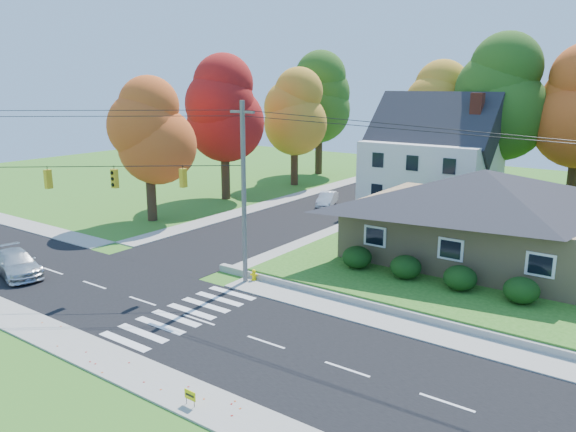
% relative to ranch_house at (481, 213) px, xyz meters
% --- Properties ---
extents(ground, '(120.00, 120.00, 0.00)m').
position_rel_ranch_house_xyz_m(ground, '(-8.00, -16.00, -3.27)').
color(ground, '#3D7923').
extents(road_main, '(90.00, 8.00, 0.02)m').
position_rel_ranch_house_xyz_m(road_main, '(-8.00, -16.00, -3.26)').
color(road_main, black).
rests_on(road_main, ground).
extents(road_cross, '(8.00, 44.00, 0.02)m').
position_rel_ranch_house_xyz_m(road_cross, '(-16.00, 10.00, -3.25)').
color(road_cross, black).
rests_on(road_cross, ground).
extents(sidewalk_north, '(90.00, 2.00, 0.08)m').
position_rel_ranch_house_xyz_m(sidewalk_north, '(-8.00, -11.00, -3.23)').
color(sidewalk_north, '#9C9A90').
rests_on(sidewalk_north, ground).
extents(sidewalk_south, '(90.00, 2.00, 0.08)m').
position_rel_ranch_house_xyz_m(sidewalk_south, '(-8.00, -21.00, -3.23)').
color(sidewalk_south, '#9C9A90').
rests_on(sidewalk_south, ground).
extents(ranch_house, '(14.60, 10.60, 5.40)m').
position_rel_ranch_house_xyz_m(ranch_house, '(0.00, 0.00, 0.00)').
color(ranch_house, tan).
rests_on(ranch_house, lawn).
extents(colonial_house, '(10.40, 8.40, 9.60)m').
position_rel_ranch_house_xyz_m(colonial_house, '(-7.96, 12.00, 1.32)').
color(colonial_house, silver).
rests_on(colonial_house, lawn).
extents(hedge_row, '(10.70, 1.70, 1.27)m').
position_rel_ranch_house_xyz_m(hedge_row, '(-0.50, -6.20, -2.13)').
color(hedge_row, '#163A10').
rests_on(hedge_row, lawn).
extents(traffic_infrastructure, '(38.10, 10.66, 10.00)m').
position_rel_ranch_house_xyz_m(traffic_infrastructure, '(-8.15, -14.65, 1.88)').
color(traffic_infrastructure, '#666059').
rests_on(traffic_infrastructure, ground).
extents(tree_lot_0, '(6.72, 6.72, 12.51)m').
position_rel_ranch_house_xyz_m(tree_lot_0, '(-10.00, 18.00, 5.04)').
color(tree_lot_0, '#3F2A19').
rests_on(tree_lot_0, lawn).
extents(tree_lot_1, '(7.84, 7.84, 14.60)m').
position_rel_ranch_house_xyz_m(tree_lot_1, '(-4.00, 17.00, 6.35)').
color(tree_lot_1, '#3F2A19').
rests_on(tree_lot_1, lawn).
extents(tree_west_0, '(6.16, 6.16, 11.47)m').
position_rel_ranch_house_xyz_m(tree_west_0, '(-25.00, -4.00, 3.89)').
color(tree_west_0, '#3F2A19').
rests_on(tree_west_0, ground).
extents(tree_west_1, '(7.28, 7.28, 13.56)m').
position_rel_ranch_house_xyz_m(tree_west_1, '(-26.00, 6.00, 5.20)').
color(tree_west_1, '#3F2A19').
rests_on(tree_west_1, ground).
extents(tree_west_2, '(6.72, 6.72, 12.51)m').
position_rel_ranch_house_xyz_m(tree_west_2, '(-25.00, 16.00, 4.54)').
color(tree_west_2, '#3F2A19').
rests_on(tree_west_2, ground).
extents(tree_west_3, '(7.84, 7.84, 14.60)m').
position_rel_ranch_house_xyz_m(tree_west_3, '(-27.00, 24.00, 5.85)').
color(tree_west_3, '#3F2A19').
rests_on(tree_west_3, ground).
extents(silver_sedan, '(5.13, 3.07, 1.39)m').
position_rel_ranch_house_xyz_m(silver_sedan, '(-21.07, -17.57, -2.55)').
color(silver_sedan, silver).
rests_on(silver_sedan, road_main).
extents(white_car, '(2.56, 4.02, 1.25)m').
position_rel_ranch_house_xyz_m(white_car, '(-16.36, 8.87, -2.62)').
color(white_car, silver).
rests_on(white_car, road_cross).
extents(fire_hydrant, '(0.40, 0.31, 0.70)m').
position_rel_ranch_house_xyz_m(fire_hydrant, '(-9.26, -10.35, -2.93)').
color(fire_hydrant, '#FFE100').
rests_on(fire_hydrant, ground).
extents(yard_sign, '(0.52, 0.04, 0.65)m').
position_rel_ranch_house_xyz_m(yard_sign, '(-3.07, -21.42, -2.81)').
color(yard_sign, black).
rests_on(yard_sign, ground).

